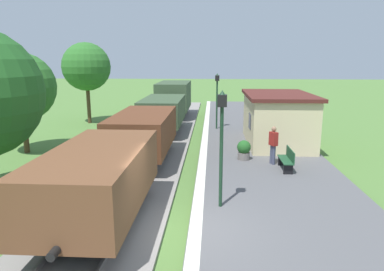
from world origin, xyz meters
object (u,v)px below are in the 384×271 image
at_px(lamp_post_near, 222,128).
at_px(bench_near_hut, 287,159).
at_px(bench_down_platform, 260,122).
at_px(person_waiting, 273,144).
at_px(tree_trackside_far, 21,87).
at_px(freight_train, 157,119).
at_px(potted_planter, 244,150).
at_px(lamp_post_far, 217,91).
at_px(tree_field_left, 86,67).
at_px(station_hut, 277,118).

bearing_deg(lamp_post_near, bench_near_hut, 53.65).
distance_m(bench_down_platform, person_waiting, 8.08).
height_order(lamp_post_near, tree_trackside_far, tree_trackside_far).
relative_size(freight_train, bench_near_hut, 17.33).
bearing_deg(bench_near_hut, person_waiting, 119.92).
height_order(person_waiting, potted_planter, person_waiting).
xyz_separation_m(bench_down_platform, person_waiting, (-0.47, -8.05, 0.46)).
relative_size(person_waiting, lamp_post_near, 0.46).
relative_size(bench_near_hut, bench_down_platform, 1.00).
distance_m(bench_down_platform, lamp_post_far, 3.57).
bearing_deg(potted_planter, bench_near_hut, -40.68).
xyz_separation_m(potted_planter, tree_trackside_far, (-11.29, 1.51, 2.72)).
height_order(bench_down_platform, person_waiting, person_waiting).
relative_size(freight_train, potted_planter, 28.38).
height_order(person_waiting, tree_field_left, tree_field_left).
relative_size(freight_train, bench_down_platform, 17.33).
bearing_deg(bench_near_hut, station_hut, 85.42).
xyz_separation_m(freight_train, lamp_post_near, (3.51, -9.35, 1.32)).
distance_m(potted_planter, lamp_post_far, 7.80).
height_order(station_hut, potted_planter, station_hut).
bearing_deg(tree_field_left, lamp_post_far, -16.46).
bearing_deg(tree_trackside_far, tree_field_left, 88.15).
xyz_separation_m(bench_near_hut, lamp_post_far, (-2.90, 8.89, 2.08)).
relative_size(freight_train, tree_trackside_far, 4.98).
xyz_separation_m(freight_train, person_waiting, (5.94, -4.60, -0.30)).
bearing_deg(tree_trackside_far, lamp_post_far, 30.39).
distance_m(station_hut, bench_down_platform, 4.15).
xyz_separation_m(bench_near_hut, tree_field_left, (-12.70, 11.78, 3.56)).
bearing_deg(lamp_post_near, lamp_post_far, 90.00).
xyz_separation_m(lamp_post_near, lamp_post_far, (0.00, 12.82, 0.00)).
height_order(freight_train, bench_near_hut, freight_train).
bearing_deg(station_hut, lamp_post_near, -110.50).
height_order(bench_near_hut, lamp_post_near, lamp_post_near).
relative_size(station_hut, lamp_post_far, 1.57).
height_order(station_hut, lamp_post_far, lamp_post_far).
height_order(station_hut, lamp_post_near, lamp_post_near).
bearing_deg(freight_train, lamp_post_near, -69.40).
bearing_deg(person_waiting, bench_down_platform, -119.77).
bearing_deg(tree_field_left, lamp_post_near, -58.05).
relative_size(station_hut, person_waiting, 3.39).
height_order(freight_train, potted_planter, freight_train).
distance_m(lamp_post_near, tree_trackside_far, 12.24).
distance_m(station_hut, potted_planter, 4.09).
xyz_separation_m(station_hut, tree_trackside_far, (-13.37, -1.88, 1.79)).
relative_size(potted_planter, lamp_post_near, 0.25).
xyz_separation_m(bench_near_hut, lamp_post_near, (-2.90, -3.93, 2.08)).
bearing_deg(bench_near_hut, tree_field_left, 137.14).
distance_m(freight_train, bench_down_platform, 7.32).
distance_m(freight_train, potted_planter, 6.20).
bearing_deg(freight_train, tree_field_left, 134.65).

